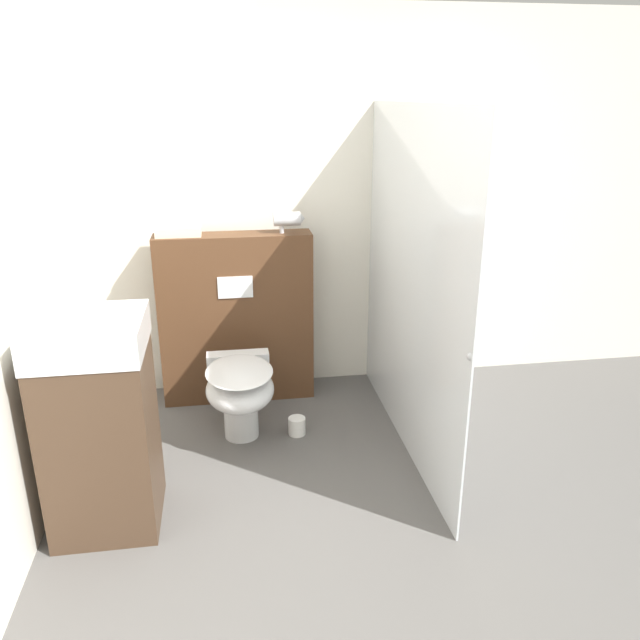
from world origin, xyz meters
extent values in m
plane|color=#565451|center=(0.00, 0.00, 0.00)|extent=(12.00, 12.00, 0.00)
cube|color=silver|center=(0.00, 1.97, 1.25)|extent=(8.00, 0.06, 2.50)
cube|color=#51331E|center=(-0.36, 1.74, 0.56)|extent=(1.00, 0.21, 1.13)
cube|color=white|center=(-0.36, 1.63, 0.81)|extent=(0.22, 0.01, 0.14)
cube|color=silver|center=(0.59, 1.01, 0.96)|extent=(0.01, 1.86, 1.92)
sphere|color=#B2B2B7|center=(0.59, 0.11, 0.92)|extent=(0.04, 0.04, 0.04)
cylinder|color=white|center=(-0.37, 1.20, 0.17)|extent=(0.21, 0.21, 0.34)
ellipsoid|color=white|center=(-0.37, 1.11, 0.36)|extent=(0.39, 0.51, 0.20)
ellipsoid|color=white|center=(-0.37, 1.11, 0.47)|extent=(0.39, 0.50, 0.02)
cube|color=white|center=(-0.37, 1.39, 0.40)|extent=(0.38, 0.11, 0.13)
cube|color=#473323|center=(-1.03, 0.50, 0.44)|extent=(0.47, 0.48, 0.89)
cube|color=white|center=(-1.03, 0.50, 0.96)|extent=(0.48, 0.49, 0.16)
cylinder|color=silver|center=(-1.03, 0.63, 1.11)|extent=(0.02, 0.02, 0.14)
cylinder|color=#B7B7BC|center=(-0.01, 1.72, 1.22)|extent=(0.17, 0.09, 0.09)
cone|color=#B7B7BC|center=(0.09, 1.72, 1.22)|extent=(0.03, 0.07, 0.07)
cylinder|color=#B7B7BC|center=(-0.05, 1.72, 1.17)|extent=(0.03, 0.03, 0.08)
cube|color=beige|center=(-0.69, 1.75, 1.16)|extent=(0.28, 0.17, 0.06)
cylinder|color=white|center=(-0.03, 1.16, 0.05)|extent=(0.11, 0.11, 0.11)
camera|label=1|loc=(-0.41, -2.17, 1.96)|focal=35.00mm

